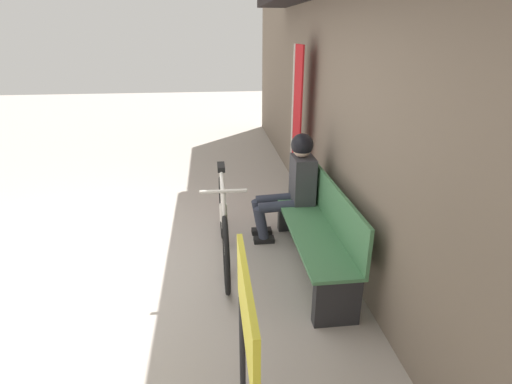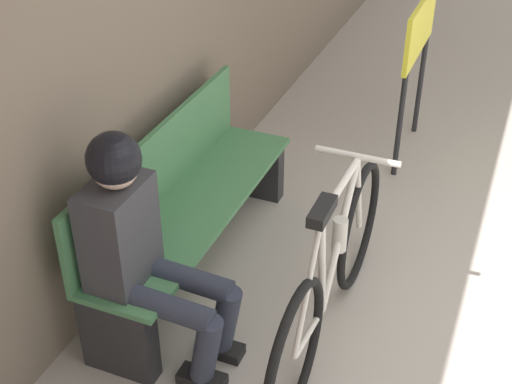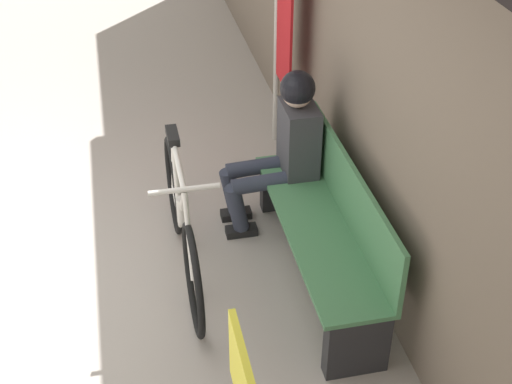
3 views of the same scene
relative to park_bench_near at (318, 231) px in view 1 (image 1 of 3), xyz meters
name	(u,v)px [view 1 (image 1 of 3)]	position (x,y,z in m)	size (l,w,h in m)	color
ground_plane	(104,274)	(-0.11, -2.00, -0.38)	(24.00, 24.00, 0.00)	#ADA399
storefront_wall	(360,88)	(-0.11, 0.31, 1.28)	(12.00, 0.56, 3.20)	#756656
park_bench_near	(318,231)	(0.00, 0.00, 0.00)	(1.69, 0.42, 0.82)	#477F51
bicycle	(224,225)	(-0.24, -0.87, -0.01)	(1.66, 0.40, 0.92)	black
person_seated	(293,180)	(-0.64, -0.12, 0.27)	(0.34, 0.64, 1.15)	#2D3342
banner_pole	(296,111)	(-1.60, 0.10, 0.81)	(0.45, 0.05, 1.97)	#B7B2A8
signboard	(247,325)	(1.69, -0.82, 0.42)	(0.81, 0.04, 1.08)	#232326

